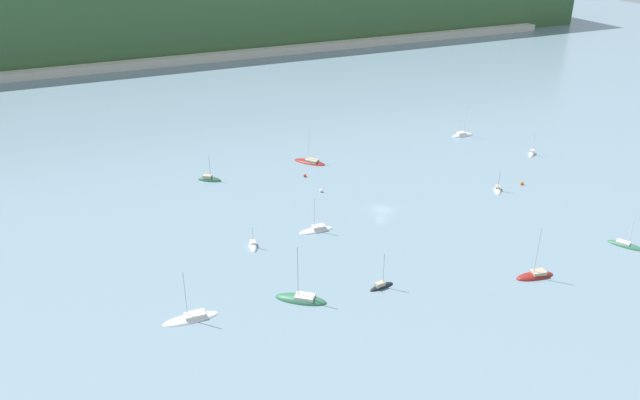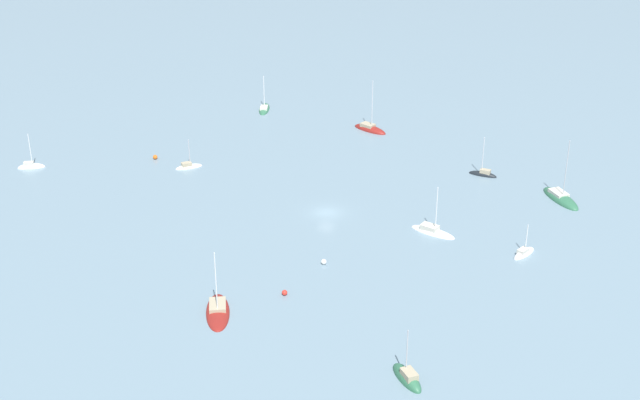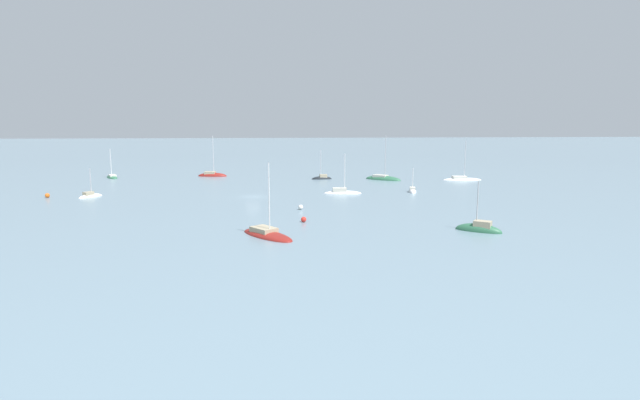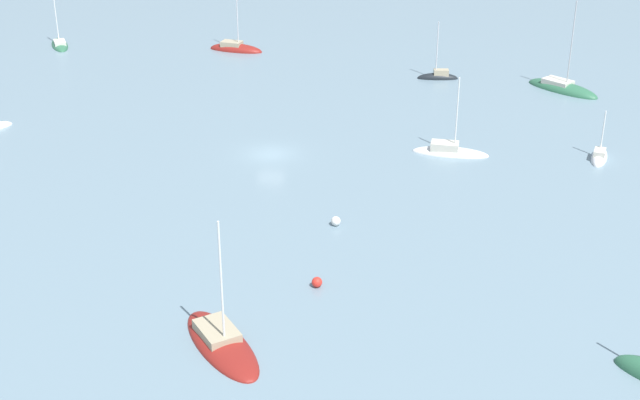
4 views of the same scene
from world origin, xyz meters
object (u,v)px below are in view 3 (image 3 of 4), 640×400
(sailboat_11, at_px, (212,176))
(sailboat_6, at_px, (342,193))
(sailboat_5, at_px, (90,196))
(sailboat_7, at_px, (412,192))
(sailboat_0, at_px, (462,180))
(sailboat_9, at_px, (267,235))
(sailboat_10, at_px, (383,179))
(mooring_buoy_0, at_px, (304,219))
(mooring_buoy_1, at_px, (47,195))
(mooring_buoy_2, at_px, (301,207))
(sailboat_3, at_px, (479,230))
(sailboat_4, at_px, (322,179))
(sailboat_2, at_px, (112,177))

(sailboat_11, bearing_deg, sailboat_6, -38.75)
(sailboat_5, xyz_separation_m, sailboat_7, (-59.67, -1.48, -0.03))
(sailboat_0, xyz_separation_m, sailboat_9, (43.47, 52.73, -0.00))
(sailboat_5, relative_size, sailboat_10, 0.51)
(mooring_buoy_0, relative_size, mooring_buoy_1, 0.92)
(sailboat_0, distance_m, mooring_buoy_2, 52.40)
(sailboat_3, bearing_deg, sailboat_4, -40.70)
(sailboat_7, height_order, sailboat_9, sailboat_9)
(sailboat_4, bearing_deg, sailboat_9, 71.87)
(sailboat_7, bearing_deg, sailboat_3, -168.77)
(sailboat_5, xyz_separation_m, sailboat_9, (-32.62, 33.35, -0.01))
(sailboat_2, relative_size, sailboat_10, 0.67)
(sailboat_11, xyz_separation_m, mooring_buoy_1, (24.82, 32.50, 0.30))
(sailboat_11, bearing_deg, sailboat_9, -67.71)
(sailboat_3, xyz_separation_m, sailboat_6, (13.05, -33.44, 0.02))
(sailboat_7, distance_m, sailboat_11, 52.17)
(sailboat_4, xyz_separation_m, sailboat_11, (26.50, -8.26, -0.03))
(sailboat_10, xyz_separation_m, mooring_buoy_1, (65.42, 22.06, 0.32))
(sailboat_10, bearing_deg, sailboat_3, -51.05)
(mooring_buoy_0, relative_size, mooring_buoy_2, 0.97)
(sailboat_5, bearing_deg, sailboat_6, -54.54)
(sailboat_3, distance_m, sailboat_7, 34.32)
(sailboat_9, bearing_deg, sailboat_11, 154.64)
(sailboat_3, bearing_deg, sailboat_10, -54.55)
(sailboat_7, bearing_deg, mooring_buoy_0, 152.82)
(sailboat_4, distance_m, mooring_buoy_2, 40.42)
(sailboat_0, relative_size, sailboat_7, 1.80)
(mooring_buoy_2, bearing_deg, mooring_buoy_1, -19.28)
(sailboat_4, bearing_deg, sailboat_10, 164.33)
(sailboat_0, distance_m, sailboat_5, 78.52)
(sailboat_3, xyz_separation_m, mooring_buoy_2, (21.59, -16.92, 0.27))
(sailboat_7, xyz_separation_m, mooring_buoy_0, (22.29, 26.95, 0.29))
(mooring_buoy_1, xyz_separation_m, mooring_buoy_2, (-44.68, 15.63, -0.02))
(sailboat_6, bearing_deg, mooring_buoy_0, -104.91)
(sailboat_6, height_order, sailboat_11, sailboat_11)
(sailboat_0, bearing_deg, sailboat_10, 174.67)
(sailboat_4, xyz_separation_m, sailboat_10, (-14.10, 2.18, -0.06))
(sailboat_4, relative_size, sailboat_9, 0.79)
(sailboat_2, xyz_separation_m, mooring_buoy_2, (-43.45, 46.71, 0.30))
(sailboat_4, relative_size, mooring_buoy_0, 10.09)
(sailboat_2, xyz_separation_m, sailboat_11, (-23.60, -1.42, 0.02))
(mooring_buoy_1, bearing_deg, mooring_buoy_2, 160.72)
(sailboat_10, xyz_separation_m, mooring_buoy_2, (20.74, 37.69, 0.30))
(mooring_buoy_1, bearing_deg, mooring_buoy_0, 150.60)
(sailboat_0, relative_size, sailboat_4, 1.29)
(sailboat_11, distance_m, mooring_buoy_1, 40.90)
(sailboat_9, distance_m, mooring_buoy_1, 51.84)
(sailboat_7, relative_size, sailboat_10, 0.48)
(sailboat_0, xyz_separation_m, mooring_buoy_2, (38.72, 35.30, 0.28))
(sailboat_9, bearing_deg, sailboat_6, 120.29)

